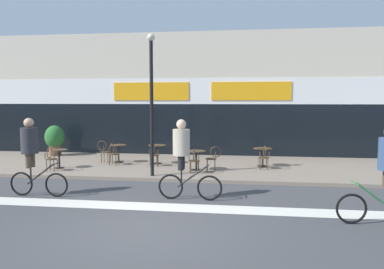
% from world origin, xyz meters
% --- Properties ---
extents(ground_plane, '(120.00, 120.00, 0.00)m').
position_xyz_m(ground_plane, '(0.00, 0.00, 0.00)').
color(ground_plane, '#424244').
extents(sidewalk_slab, '(40.00, 5.50, 0.12)m').
position_xyz_m(sidewalk_slab, '(0.00, 7.25, 0.06)').
color(sidewalk_slab, gray).
rests_on(sidewalk_slab, ground).
extents(storefront_facade, '(40.00, 4.06, 5.88)m').
position_xyz_m(storefront_facade, '(0.00, 11.97, 2.92)').
color(storefront_facade, beige).
rests_on(storefront_facade, ground).
extents(bike_lane_stripe, '(36.00, 0.70, 0.01)m').
position_xyz_m(bike_lane_stripe, '(0.00, 1.65, 0.00)').
color(bike_lane_stripe, silver).
rests_on(bike_lane_stripe, ground).
extents(bistro_table_0, '(0.63, 0.63, 0.72)m').
position_xyz_m(bistro_table_0, '(-4.92, 5.83, 0.63)').
color(bistro_table_0, black).
rests_on(bistro_table_0, sidewalk_slab).
extents(bistro_table_1, '(0.64, 0.64, 0.74)m').
position_xyz_m(bistro_table_1, '(-3.11, 7.37, 0.65)').
color(bistro_table_1, black).
rests_on(bistro_table_1, sidewalk_slab).
extents(bistro_table_2, '(0.71, 0.71, 0.77)m').
position_xyz_m(bistro_table_2, '(-1.45, 7.31, 0.67)').
color(bistro_table_2, black).
rests_on(bistro_table_2, sidewalk_slab).
extents(bistro_table_3, '(0.69, 0.69, 0.73)m').
position_xyz_m(bistro_table_3, '(0.30, 6.11, 0.64)').
color(bistro_table_3, black).
rests_on(bistro_table_3, sidewalk_slab).
extents(bistro_table_4, '(0.74, 0.74, 0.72)m').
position_xyz_m(bistro_table_4, '(2.78, 7.24, 0.64)').
color(bistro_table_4, black).
rests_on(bistro_table_4, sidewalk_slab).
extents(cafe_chair_0_near, '(0.42, 0.58, 0.90)m').
position_xyz_m(cafe_chair_0_near, '(-4.92, 5.20, 0.64)').
color(cafe_chair_0_near, '#4C3823').
rests_on(cafe_chair_0_near, sidewalk_slab).
extents(cafe_chair_1_near, '(0.43, 0.59, 0.90)m').
position_xyz_m(cafe_chair_1_near, '(-3.11, 6.74, 0.64)').
color(cafe_chair_1_near, '#4C3823').
rests_on(cafe_chair_1_near, sidewalk_slab).
extents(cafe_chair_1_side, '(0.58, 0.42, 0.90)m').
position_xyz_m(cafe_chair_1_side, '(-3.73, 7.37, 0.64)').
color(cafe_chair_1_side, '#4C3823').
rests_on(cafe_chair_1_side, sidewalk_slab).
extents(cafe_chair_2_near, '(0.45, 0.60, 0.90)m').
position_xyz_m(cafe_chair_2_near, '(-1.44, 6.68, 0.64)').
color(cafe_chair_2_near, '#4C3823').
rests_on(cafe_chair_2_near, sidewalk_slab).
extents(cafe_chair_3_near, '(0.42, 0.58, 0.90)m').
position_xyz_m(cafe_chair_3_near, '(0.30, 5.49, 0.64)').
color(cafe_chair_3_near, '#4C3823').
rests_on(cafe_chair_3_near, sidewalk_slab).
extents(cafe_chair_3_side, '(0.58, 0.42, 0.90)m').
position_xyz_m(cafe_chair_3_side, '(0.92, 6.11, 0.64)').
color(cafe_chair_3_side, '#4C3823').
rests_on(cafe_chair_3_side, sidewalk_slab).
extents(cafe_chair_4_near, '(0.45, 0.60, 0.90)m').
position_xyz_m(cafe_chair_4_near, '(2.79, 6.62, 0.64)').
color(cafe_chair_4_near, '#4C3823').
rests_on(cafe_chair_4_near, sidewalk_slab).
extents(planter_pot, '(0.89, 0.89, 1.41)m').
position_xyz_m(planter_pot, '(-6.71, 8.90, 0.90)').
color(planter_pot, brown).
rests_on(planter_pot, sidewalk_slab).
extents(lamp_post, '(0.26, 0.26, 4.79)m').
position_xyz_m(lamp_post, '(-1.08, 4.91, 2.91)').
color(lamp_post, black).
rests_on(lamp_post, sidewalk_slab).
extents(cyclist_0, '(1.76, 0.49, 2.19)m').
position_xyz_m(cyclist_0, '(0.40, 2.44, 1.29)').
color(cyclist_0, black).
rests_on(cyclist_0, ground).
extents(cyclist_2, '(1.73, 0.48, 2.21)m').
position_xyz_m(cyclist_2, '(-3.89, 2.25, 1.31)').
color(cyclist_2, black).
rests_on(cyclist_2, ground).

